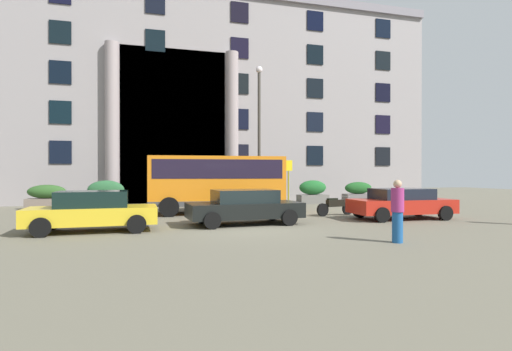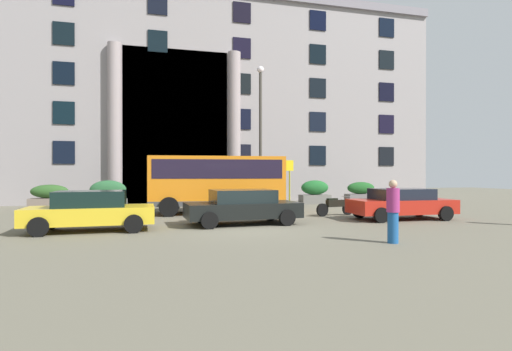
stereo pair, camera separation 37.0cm
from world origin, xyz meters
The scene contains 17 objects.
ground_plane centered at (0.00, 0.00, -0.06)m, with size 80.00×64.00×0.12m, color #666151.
office_building_facade centered at (-0.01, 17.47, 7.45)m, with size 35.46×9.69×14.91m.
orange_minibus centered at (-0.08, 5.50, 1.67)m, with size 6.66×3.24×2.80m.
bus_stop_sign centered at (4.41, 7.52, 1.68)m, with size 0.44×0.08×2.73m.
hedge_planter_far_west centered at (-5.65, 10.22, 0.76)m, with size 2.08×0.79×1.58m.
hedge_planter_west centered at (10.51, 10.29, 0.67)m, with size 2.07×0.86×1.39m.
hedge_planter_east centered at (0.21, 10.69, 0.79)m, with size 1.80×0.72×1.63m.
hedge_planter_far_east centered at (7.14, 10.27, 0.73)m, with size 1.96×0.93×1.52m.
hedge_planter_entrance_left centered at (-8.69, 10.15, 0.65)m, with size 2.03×0.94×1.36m.
parked_estate_mid centered at (-5.23, 0.61, 0.71)m, with size 4.22×1.98×1.38m.
parked_compact_extra centered at (0.20, 1.09, 0.70)m, with size 4.47×2.26×1.35m.
parked_sedan_second centered at (7.18, 0.98, 0.69)m, with size 4.43×2.16×1.32m.
motorcycle_near_kerb centered at (-5.84, 3.01, 0.46)m, with size 2.09×0.55×0.89m.
scooter_by_planter centered at (0.63, 3.36, 0.46)m, with size 2.08×0.58×0.89m.
motorcycle_far_end centered at (5.03, 3.01, 0.46)m, with size 2.06×0.68×0.89m.
pedestrian_man_red_shirt centered at (3.42, -4.06, 0.91)m, with size 0.36×0.36×1.80m.
lamppost_plaza_centre centered at (3.04, 8.82, 4.81)m, with size 0.40×0.40×8.35m.
Camera 1 is at (-3.55, -13.88, 1.99)m, focal length 27.91 mm.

